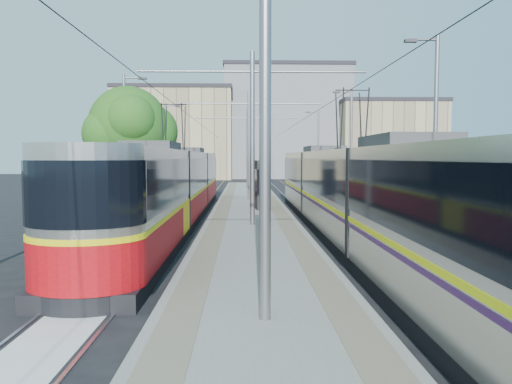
{
  "coord_description": "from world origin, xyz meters",
  "views": [
    {
      "loc": [
        -0.36,
        -12.33,
        3.06
      ],
      "look_at": [
        0.16,
        8.52,
        1.6
      ],
      "focal_mm": 35.0,
      "sensor_mm": 36.0,
      "label": 1
    }
  ],
  "objects": [
    {
      "name": "street_lamps",
      "position": [
        -0.0,
        21.0,
        4.18
      ],
      "size": [
        15.18,
        38.22,
        8.0
      ],
      "color": "slate",
      "rests_on": "ground"
    },
    {
      "name": "tram_right",
      "position": [
        3.6,
        5.97,
        1.86
      ],
      "size": [
        2.43,
        31.11,
        5.5
      ],
      "color": "black",
      "rests_on": "ground"
    },
    {
      "name": "track_arrow",
      "position": [
        -3.6,
        -3.0,
        0.01
      ],
      "size": [
        1.2,
        5.0,
        0.01
      ],
      "primitive_type": "cube",
      "color": "silver",
      "rests_on": "ground"
    },
    {
      "name": "building_right",
      "position": [
        20.0,
        58.0,
        5.47
      ],
      "size": [
        14.28,
        10.2,
        10.91
      ],
      "color": "tan",
      "rests_on": "ground"
    },
    {
      "name": "shelter",
      "position": [
        0.63,
        14.0,
        1.66
      ],
      "size": [
        0.84,
        1.24,
        2.59
      ],
      "rotation": [
        0.0,
        0.0,
        0.11
      ],
      "color": "black",
      "rests_on": "platform"
    },
    {
      "name": "platform",
      "position": [
        0.0,
        17.0,
        0.15
      ],
      "size": [
        4.0,
        50.0,
        0.3
      ],
      "primitive_type": "cube",
      "color": "gray",
      "rests_on": "ground"
    },
    {
      "name": "tram_left",
      "position": [
        -3.6,
        11.13,
        1.71
      ],
      "size": [
        2.43,
        28.31,
        5.5
      ],
      "color": "black",
      "rests_on": "ground"
    },
    {
      "name": "tactile_strip_right",
      "position": [
        1.45,
        17.0,
        0.3
      ],
      "size": [
        0.7,
        50.0,
        0.01
      ],
      "primitive_type": "cube",
      "color": "gray",
      "rests_on": "platform"
    },
    {
      "name": "tree",
      "position": [
        -6.42,
        15.65,
        4.7
      ],
      "size": [
        4.78,
        4.42,
        6.95
      ],
      "color": "#382314",
      "rests_on": "ground"
    },
    {
      "name": "building_left",
      "position": [
        -10.0,
        60.0,
        6.37
      ],
      "size": [
        16.32,
        12.24,
        12.73
      ],
      "color": "tan",
      "rests_on": "ground"
    },
    {
      "name": "building_centre",
      "position": [
        6.0,
        64.0,
        8.17
      ],
      "size": [
        18.36,
        14.28,
        16.33
      ],
      "color": "slate",
      "rests_on": "ground"
    },
    {
      "name": "tactile_strip_left",
      "position": [
        -1.45,
        17.0,
        0.3
      ],
      "size": [
        0.7,
        50.0,
        0.01
      ],
      "primitive_type": "cube",
      "color": "gray",
      "rests_on": "platform"
    },
    {
      "name": "ground",
      "position": [
        0.0,
        0.0,
        0.0
      ],
      "size": [
        160.0,
        160.0,
        0.0
      ],
      "primitive_type": "plane",
      "color": "black",
      "rests_on": "ground"
    },
    {
      "name": "rails",
      "position": [
        0.0,
        17.0,
        0.02
      ],
      "size": [
        8.71,
        70.0,
        0.03
      ],
      "color": "gray",
      "rests_on": "ground"
    },
    {
      "name": "catenary",
      "position": [
        0.0,
        14.15,
        4.52
      ],
      "size": [
        9.2,
        70.0,
        7.0
      ],
      "color": "slate",
      "rests_on": "platform"
    }
  ]
}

